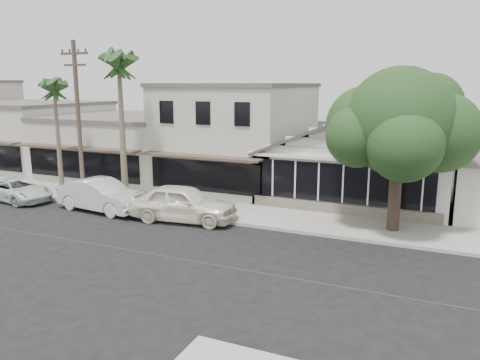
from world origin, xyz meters
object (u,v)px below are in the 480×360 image
at_px(car_2, 17,190).
at_px(shade_tree, 399,125).
at_px(utility_pole, 79,119).
at_px(car_1, 101,195).
at_px(car_0, 183,203).

relative_size(car_2, shade_tree, 0.62).
height_order(utility_pole, car_1, utility_pole).
height_order(car_1, shade_tree, shade_tree).
distance_m(car_1, car_2, 5.95).
xyz_separation_m(utility_pole, shade_tree, (16.61, 1.81, 0.14)).
height_order(car_2, shade_tree, shade_tree).
xyz_separation_m(car_0, car_2, (-10.94, -0.40, -0.27)).
distance_m(car_0, shade_tree, 10.77).
bearing_deg(shade_tree, car_1, -170.00).
relative_size(car_0, car_2, 1.15).
height_order(car_0, car_1, car_0).
xyz_separation_m(utility_pole, car_1, (1.93, -0.77, -3.93)).
bearing_deg(utility_pole, car_2, -165.39).
bearing_deg(car_2, car_1, -79.54).
bearing_deg(car_0, car_2, 85.08).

